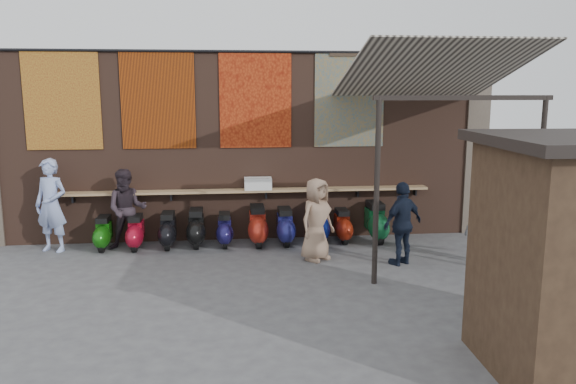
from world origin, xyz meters
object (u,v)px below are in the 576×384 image
object	(u,v)px
scooter_stool_6	(285,227)
diner_left	(51,205)
scooter_stool_0	(103,233)
scooter_stool_5	(258,226)
scooter_stool_8	(343,226)
shelf_box	(258,184)
scooter_stool_2	(168,230)
scooter_stool_7	(318,223)
shopper_navy	(403,224)
shopper_grey	(496,218)
scooter_stool_3	(196,228)
scooter_stool_1	(136,233)
diner_right	(127,209)
scooter_stool_9	(376,222)
scooter_stool_4	(225,230)
shopper_tan	(317,219)

from	to	relation	value
scooter_stool_6	diner_left	size ratio (longest dim) A/B	0.43
scooter_stool_0	scooter_stool_5	world-z (taller)	scooter_stool_5
scooter_stool_8	shelf_box	bearing A→B (deg)	171.57
scooter_stool_8	scooter_stool_2	bearing A→B (deg)	-179.51
scooter_stool_7	diner_left	bearing A→B (deg)	-179.71
scooter_stool_2	shopper_navy	world-z (taller)	shopper_navy
scooter_stool_8	shopper_grey	xyz separation A→B (m)	(2.50, -1.79, 0.52)
scooter_stool_3	shopper_navy	bearing A→B (deg)	-23.34
scooter_stool_1	scooter_stool_7	xyz separation A→B (m)	(3.76, 0.07, 0.08)
scooter_stool_0	scooter_stool_3	world-z (taller)	scooter_stool_3
diner_right	shopper_grey	bearing A→B (deg)	-15.93
scooter_stool_0	scooter_stool_8	distance (m)	4.95
scooter_stool_9	scooter_stool_6	bearing A→B (deg)	-179.23
scooter_stool_3	scooter_stool_8	xyz separation A→B (m)	(3.08, -0.01, -0.04)
scooter_stool_4	diner_right	xyz separation A→B (m)	(-1.96, 0.01, 0.48)
scooter_stool_2	scooter_stool_7	bearing A→B (deg)	0.41
scooter_stool_0	scooter_stool_6	distance (m)	3.71
scooter_stool_8	shopper_navy	distance (m)	1.88
scooter_stool_8	shopper_grey	distance (m)	3.12
scooter_stool_4	shopper_tan	xyz separation A→B (m)	(1.74, -1.16, 0.45)
shelf_box	scooter_stool_0	size ratio (longest dim) A/B	0.81
scooter_stool_2	scooter_stool_5	bearing A→B (deg)	-0.17
scooter_stool_7	scooter_stool_9	world-z (taller)	scooter_stool_7
scooter_stool_6	diner_right	distance (m)	3.24
shopper_tan	scooter_stool_8	bearing A→B (deg)	20.01
shopper_grey	shopper_tan	distance (m)	3.31
shelf_box	scooter_stool_9	xyz separation A→B (m)	(2.49, -0.30, -0.83)
shelf_box	diner_left	size ratio (longest dim) A/B	0.31
diner_left	shopper_tan	xyz separation A→B (m)	(5.17, -1.16, -0.15)
scooter_stool_1	diner_right	distance (m)	0.50
scooter_stool_0	shopper_tan	bearing A→B (deg)	-15.50
scooter_stool_1	scooter_stool_4	distance (m)	1.80
scooter_stool_8	scooter_stool_3	bearing A→B (deg)	179.85
scooter_stool_9	shopper_grey	xyz separation A→B (m)	(1.79, -1.75, 0.44)
scooter_stool_2	shopper_navy	bearing A→B (deg)	-20.13
scooter_stool_4	scooter_stool_5	bearing A→B (deg)	0.53
scooter_stool_4	shopper_navy	xyz separation A→B (m)	(3.27, -1.61, 0.44)
scooter_stool_5	shopper_grey	size ratio (longest dim) A/B	0.50
scooter_stool_6	shopper_navy	world-z (taller)	shopper_navy
scooter_stool_5	scooter_stool_2	bearing A→B (deg)	179.83
scooter_stool_0	scooter_stool_6	bearing A→B (deg)	-0.45
scooter_stool_1	scooter_stool_2	size ratio (longest dim) A/B	0.96
shelf_box	shopper_tan	size ratio (longest dim) A/B	0.36
scooter_stool_9	shopper_navy	world-z (taller)	shopper_navy
scooter_stool_1	scooter_stool_0	bearing A→B (deg)	175.91
scooter_stool_5	scooter_stool_8	size ratio (longest dim) A/B	1.18
scooter_stool_2	shopper_navy	size ratio (longest dim) A/B	0.49
shelf_box	diner_right	bearing A→B (deg)	-173.60
scooter_stool_5	shopper_navy	distance (m)	3.07
scooter_stool_6	scooter_stool_9	world-z (taller)	scooter_stool_9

